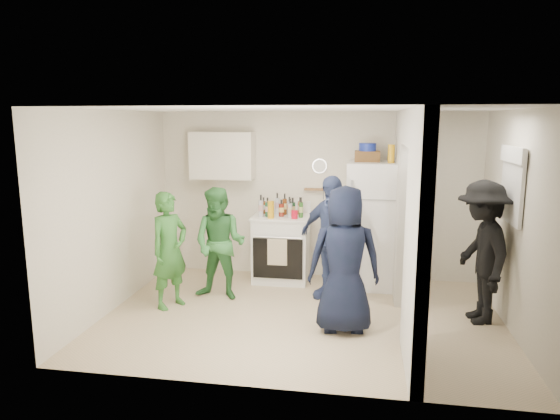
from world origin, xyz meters
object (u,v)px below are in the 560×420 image
object	(u,v)px
wicker_basket	(367,156)
person_green_center	(220,244)
stove	(282,248)
person_nook	(482,252)
person_navy	(345,260)
fridge	(372,225)
person_green_left	(170,250)
blue_bowl	(368,147)
yellow_cup_stack_top	(391,154)
person_denim	(331,238)

from	to	relation	value
wicker_basket	person_green_center	distance (m)	2.39
stove	person_nook	xyz separation A→B (m)	(2.57, -1.14, 0.36)
person_nook	person_navy	bearing A→B (deg)	-78.03
stove	person_nook	bearing A→B (deg)	-23.95
fridge	person_green_left	xyz separation A→B (m)	(-2.55, -1.27, -0.15)
blue_bowl	yellow_cup_stack_top	bearing A→B (deg)	-25.11
blue_bowl	person_nook	world-z (taller)	blue_bowl
blue_bowl	person_green_left	world-z (taller)	blue_bowl
yellow_cup_stack_top	fridge	bearing A→B (deg)	155.56
fridge	person_denim	bearing A→B (deg)	-131.55
stove	blue_bowl	xyz separation A→B (m)	(1.22, 0.02, 1.51)
fridge	blue_bowl	xyz separation A→B (m)	(-0.10, 0.05, 1.10)
yellow_cup_stack_top	person_nook	size ratio (longest dim) A/B	0.15
blue_bowl	person_denim	xyz separation A→B (m)	(-0.45, -0.67, -1.17)
fridge	person_nook	world-z (taller)	fridge
person_green_left	person_denim	xyz separation A→B (m)	(2.00, 0.65, 0.09)
person_green_center	blue_bowl	bearing A→B (deg)	32.26
wicker_basket	person_green_left	world-z (taller)	wicker_basket
blue_bowl	person_green_left	xyz separation A→B (m)	(-2.45, -1.32, -1.25)
fridge	wicker_basket	world-z (taller)	wicker_basket
blue_bowl	person_green_center	world-z (taller)	blue_bowl
stove	person_green_center	distance (m)	1.16
stove	person_green_left	size ratio (longest dim) A/B	0.66
person_navy	yellow_cup_stack_top	bearing A→B (deg)	-117.03
yellow_cup_stack_top	wicker_basket	bearing A→B (deg)	154.89
fridge	blue_bowl	world-z (taller)	blue_bowl
wicker_basket	blue_bowl	world-z (taller)	blue_bowl
yellow_cup_stack_top	person_green_left	xyz separation A→B (m)	(-2.77, -1.17, -1.17)
person_denim	person_nook	world-z (taller)	person_nook
person_navy	person_denim	bearing A→B (deg)	-85.57
stove	person_green_center	xyz separation A→B (m)	(-0.69, -0.89, 0.26)
wicker_basket	person_denim	xyz separation A→B (m)	(-0.45, -0.67, -1.04)
person_navy	person_nook	distance (m)	1.67
stove	person_denim	bearing A→B (deg)	-40.21
yellow_cup_stack_top	person_green_center	world-z (taller)	yellow_cup_stack_top
stove	person_nook	distance (m)	2.84
wicker_basket	yellow_cup_stack_top	world-z (taller)	yellow_cup_stack_top
stove	person_denim	distance (m)	1.06
blue_bowl	person_navy	distance (m)	2.08
stove	person_navy	xyz separation A→B (m)	(0.99, -1.69, 0.35)
person_green_left	person_green_center	bearing A→B (deg)	-25.17
person_navy	person_nook	world-z (taller)	person_nook
blue_bowl	person_navy	world-z (taller)	blue_bowl
fridge	person_navy	bearing A→B (deg)	-101.24
stove	yellow_cup_stack_top	bearing A→B (deg)	-4.82
yellow_cup_stack_top	person_green_left	size ratio (longest dim) A/B	0.17
fridge	yellow_cup_stack_top	bearing A→B (deg)	-24.44
blue_bowl	person_navy	bearing A→B (deg)	-97.66
blue_bowl	stove	bearing A→B (deg)	-179.06
stove	person_green_left	distance (m)	1.81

